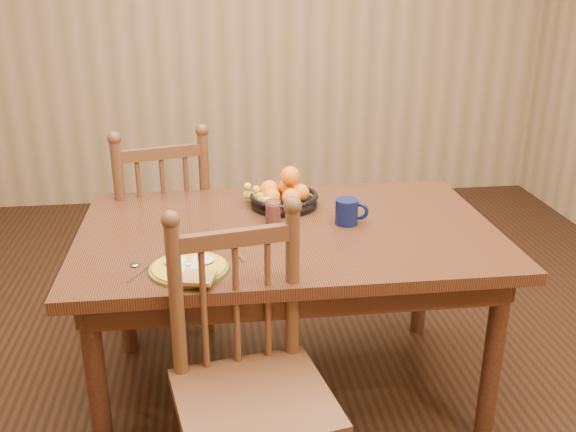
{
  "coord_description": "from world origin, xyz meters",
  "views": [
    {
      "loc": [
        -0.29,
        -2.27,
        1.69
      ],
      "look_at": [
        0.0,
        0.0,
        0.8
      ],
      "focal_mm": 40.0,
      "sensor_mm": 36.0,
      "label": 1
    }
  ],
  "objects": [
    {
      "name": "room",
      "position": [
        0.0,
        0.0,
        1.35
      ],
      "size": [
        4.52,
        5.02,
        2.72
      ],
      "color": "black",
      "rests_on": "ground"
    },
    {
      "name": "dining_table",
      "position": [
        0.0,
        0.0,
        0.67
      ],
      "size": [
        1.6,
        1.0,
        0.75
      ],
      "color": "black",
      "rests_on": "ground"
    },
    {
      "name": "chair_far",
      "position": [
        -0.54,
        0.62,
        0.5
      ],
      "size": [
        0.56,
        0.54,
        1.02
      ],
      "rotation": [
        0.0,
        0.0,
        3.4
      ],
      "color": "#4B2E16",
      "rests_on": "ground"
    },
    {
      "name": "chair_near",
      "position": [
        -0.2,
        -0.63,
        0.49
      ],
      "size": [
        0.53,
        0.51,
        1.01
      ],
      "rotation": [
        0.0,
        0.0,
        0.19
      ],
      "color": "#4B2E16",
      "rests_on": "ground"
    },
    {
      "name": "breakfast_plate",
      "position": [
        -0.37,
        -0.33,
        0.76
      ],
      "size": [
        0.26,
        0.3,
        0.04
      ],
      "color": "#59601E",
      "rests_on": "dining_table"
    },
    {
      "name": "fork",
      "position": [
        -0.2,
        -0.19,
        0.75
      ],
      "size": [
        0.06,
        0.18,
        0.0
      ],
      "rotation": [
        0.0,
        0.0,
        0.32
      ],
      "color": "silver",
      "rests_on": "dining_table"
    },
    {
      "name": "spoon",
      "position": [
        -0.55,
        -0.29,
        0.75
      ],
      "size": [
        0.07,
        0.15,
        0.01
      ],
      "rotation": [
        0.0,
        0.0,
        -0.51
      ],
      "color": "silver",
      "rests_on": "dining_table"
    },
    {
      "name": "coffee_mug",
      "position": [
        0.24,
        0.02,
        0.8
      ],
      "size": [
        0.13,
        0.09,
        0.1
      ],
      "color": "#0A1137",
      "rests_on": "dining_table"
    },
    {
      "name": "juice_glass",
      "position": [
        -0.05,
        0.07,
        0.79
      ],
      "size": [
        0.06,
        0.06,
        0.09
      ],
      "color": "silver",
      "rests_on": "dining_table"
    },
    {
      "name": "fruit_bowl",
      "position": [
        0.01,
        0.25,
        0.8
      ],
      "size": [
        0.32,
        0.29,
        0.17
      ],
      "color": "black",
      "rests_on": "dining_table"
    }
  ]
}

